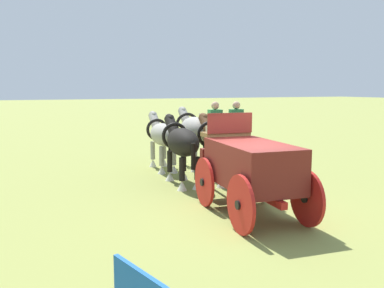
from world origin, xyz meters
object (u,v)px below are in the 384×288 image
(draft_horse_rear_near, at_px, (181,143))
(draft_horse_lead_near, at_px, (162,136))
(draft_horse_lead_off, at_px, (194,131))
(show_wagon, at_px, (249,165))
(draft_horse_rear_off, at_px, (219,141))

(draft_horse_rear_near, xyz_separation_m, draft_horse_lead_near, (2.60, -0.27, -0.03))
(draft_horse_rear_near, height_order, draft_horse_lead_off, draft_horse_lead_off)
(draft_horse_rear_near, bearing_deg, draft_horse_lead_near, -5.86)
(show_wagon, bearing_deg, draft_horse_rear_off, -16.15)
(show_wagon, distance_m, draft_horse_lead_near, 6.23)
(show_wagon, relative_size, draft_horse_lead_off, 1.82)
(show_wagon, relative_size, draft_horse_rear_off, 1.86)
(draft_horse_rear_off, xyz_separation_m, draft_horse_lead_near, (2.74, 1.03, -0.04))
(draft_horse_lead_off, bearing_deg, draft_horse_lead_near, 82.96)
(draft_horse_rear_near, bearing_deg, show_wagon, -175.58)
(show_wagon, relative_size, draft_horse_lead_near, 1.88)
(draft_horse_lead_near, xyz_separation_m, draft_horse_lead_off, (-0.16, -1.29, 0.15))
(draft_horse_rear_near, xyz_separation_m, draft_horse_lead_off, (2.44, -1.56, 0.11))
(draft_horse_rear_near, relative_size, draft_horse_lead_off, 0.96)
(draft_horse_rear_off, bearing_deg, show_wagon, 163.85)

